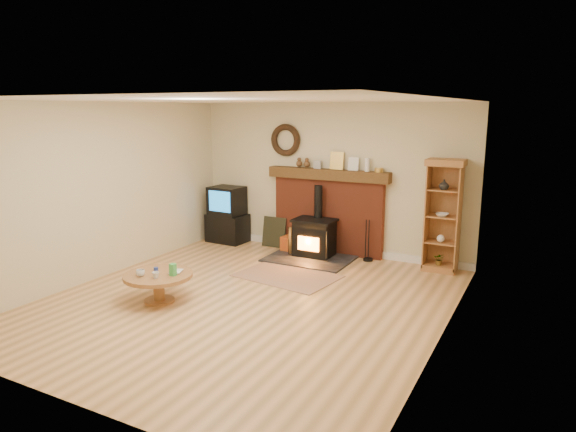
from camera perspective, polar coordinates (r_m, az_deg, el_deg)
The scene contains 11 objects.
ground at distance 6.91m, azimuth -4.57°, elevation -9.39°, with size 5.50×5.50×0.00m, color #A77B45.
room_shell at distance 6.58m, azimuth -4.51°, elevation 4.98°, with size 5.02×5.52×2.61m.
chimney_breast at distance 8.97m, azimuth 4.46°, elevation 0.91°, with size 2.20×0.22×1.78m.
wood_stove at distance 8.75m, azimuth 2.85°, elevation -2.60°, with size 1.40×1.00×1.22m.
area_rug at distance 7.85m, azimuth -0.08°, elevation -6.66°, with size 1.46×1.01×0.01m, color brown.
tv_unit at distance 9.80m, azimuth -6.76°, elevation 0.05°, with size 0.75×0.54×1.06m.
curio_cabinet at distance 8.28m, azimuth 16.85°, elevation 0.06°, with size 0.56×0.41×1.75m.
firelog_box at distance 9.10m, azimuth 0.73°, elevation -3.20°, with size 0.44×0.27×0.27m, color #C27824.
leaning_painting at distance 9.42m, azimuth -1.55°, elevation -1.80°, with size 0.46×0.03×0.55m, color black.
fire_tools at distance 8.70m, azimuth 8.85°, elevation -4.26°, with size 0.16×0.16×0.70m.
coffee_table at distance 6.97m, azimuth -14.21°, elevation -6.80°, with size 0.90×0.90×0.54m.
Camera 1 is at (3.46, -5.43, 2.50)m, focal length 32.00 mm.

